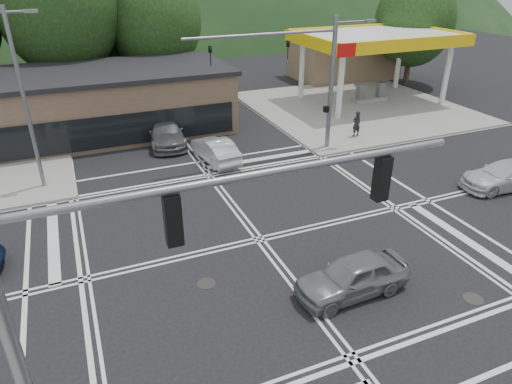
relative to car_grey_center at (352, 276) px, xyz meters
name	(u,v)px	position (x,y,z in m)	size (l,w,h in m)	color
ground	(259,239)	(-1.66, 4.50, -0.72)	(120.00, 120.00, 0.00)	black
sidewalk_ne	(356,107)	(13.34, 19.50, -0.64)	(16.00, 16.00, 0.15)	gray
gas_station_canopy	(376,41)	(15.33, 20.49, 4.32)	(12.32, 8.34, 5.75)	silver
convenience_store	(344,58)	(18.34, 29.50, 1.18)	(10.00, 6.00, 3.80)	#846B4F
commercial_row	(46,109)	(-9.66, 21.50, 1.28)	(24.00, 8.00, 4.00)	brown
hill_north	(87,19)	(-1.66, 94.50, -0.72)	(252.00, 126.00, 140.00)	#193819
tree_n_b	(58,5)	(-7.66, 28.50, 7.07)	(9.00, 9.00, 12.98)	#382619
tree_n_c	(154,20)	(-0.66, 28.50, 5.77)	(7.60, 7.60, 10.87)	#382619
tree_n_e	(109,8)	(-3.66, 32.50, 6.42)	(8.40, 8.40, 11.98)	#382619
tree_ne	(415,21)	(22.34, 24.50, 5.12)	(7.20, 7.20, 9.99)	#382619
streetlight_nw	(24,93)	(-10.10, 13.50, 4.33)	(2.50, 0.25, 9.00)	slate
signal_mast_ne	(314,70)	(5.28, 12.70, 4.35)	(11.65, 0.30, 8.00)	slate
signal_mast_sw	(116,302)	(-8.05, -3.70, 4.40)	(9.14, 0.28, 8.00)	slate
car_grey_center	(352,276)	(0.00, 0.00, 0.00)	(1.70, 4.22, 1.44)	slate
car_silver_east	(505,175)	(12.24, 4.20, -0.02)	(1.95, 4.78, 1.39)	silver
car_queue_a	(215,150)	(-0.66, 13.50, -0.01)	(1.50, 4.30, 1.42)	silver
car_queue_b	(187,120)	(-0.66, 19.83, -0.04)	(1.60, 3.98, 1.35)	white
car_northbound	(165,132)	(-2.73, 17.59, 0.06)	(2.19, 5.38, 1.56)	#58595C
pedestrian	(357,124)	(9.29, 13.59, 0.29)	(0.63, 0.41, 1.71)	black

